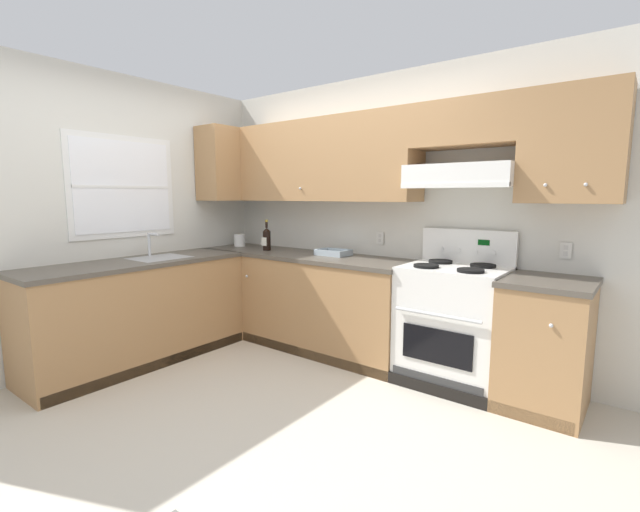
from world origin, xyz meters
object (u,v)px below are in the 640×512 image
Objects in this scene: stove at (452,324)px; paper_towel_roll at (240,240)px; wine_bottle at (267,238)px; bowl at (333,253)px.

stove is 8.83× the size of paper_towel_roll.
stove is at bearing 1.02° from wine_bottle.
stove is at bearing -1.12° from paper_towel_roll.
wine_bottle reaches higher than bowl.
bowl is (-1.21, 0.08, 0.45)m from stove.
bowl is at bearing 8.77° from wine_bottle.
stove is 2.53m from paper_towel_roll.
paper_towel_roll is at bearing 178.88° from stove.
stove reaches higher than paper_towel_roll.
wine_bottle is at bearing -9.37° from paper_towel_roll.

